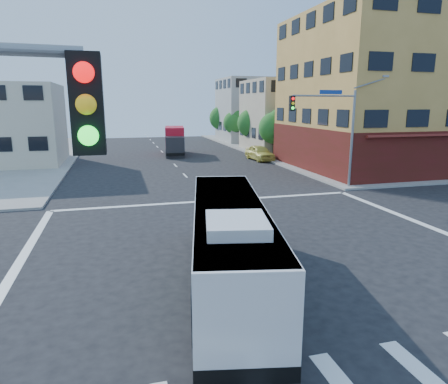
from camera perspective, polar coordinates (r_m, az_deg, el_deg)
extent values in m
plane|color=black|center=(16.80, 5.39, -8.82)|extent=(120.00, 120.00, 0.00)
cube|color=gray|center=(64.37, 24.28, 6.09)|extent=(50.00, 50.00, 0.15)
cube|color=gold|center=(41.84, 23.24, 12.81)|extent=(18.00, 15.00, 14.00)
cube|color=#551413|center=(42.03, 22.65, 6.00)|extent=(18.09, 15.08, 4.00)
cube|color=#B6AA8B|center=(53.63, 10.05, 10.67)|extent=(12.00, 10.00, 9.00)
cube|color=#9D9D98|center=(66.57, 4.90, 11.58)|extent=(12.00, 10.00, 10.00)
cylinder|color=gray|center=(30.34, 17.79, 7.04)|extent=(0.18, 0.18, 7.00)
cylinder|color=gray|center=(28.74, 14.17, 13.18)|extent=(5.01, 0.62, 0.12)
cube|color=black|center=(27.39, 9.68, 12.38)|extent=(0.32, 0.30, 1.00)
sphere|color=#FF0C0C|center=(27.24, 9.86, 13.00)|extent=(0.20, 0.20, 0.20)
sphere|color=yellow|center=(27.23, 9.83, 12.37)|extent=(0.20, 0.20, 0.20)
sphere|color=#19FF33|center=(27.24, 9.81, 11.74)|extent=(0.20, 0.20, 0.20)
cube|color=navy|center=(29.03, 15.04, 13.62)|extent=(1.80, 0.22, 0.28)
cube|color=gray|center=(31.90, 22.02, 15.09)|extent=(0.50, 0.22, 0.14)
cube|color=black|center=(4.34, -18.96, 11.75)|extent=(0.32, 0.30, 1.00)
sphere|color=#FF0C0C|center=(4.19, -19.41, 15.83)|extent=(0.20, 0.20, 0.20)
sphere|color=yellow|center=(4.18, -19.11, 11.73)|extent=(0.20, 0.20, 0.20)
sphere|color=#19FF33|center=(4.19, -18.81, 7.63)|extent=(0.20, 0.20, 0.20)
cylinder|color=#322312|center=(46.31, 7.13, 6.10)|extent=(0.28, 0.28, 1.92)
sphere|color=#1B5F22|center=(46.11, 7.22, 9.06)|extent=(3.60, 3.60, 3.60)
sphere|color=#1B5F22|center=(45.94, 7.86, 10.16)|extent=(2.52, 2.52, 2.52)
cylinder|color=#322312|center=(53.76, 3.92, 7.09)|extent=(0.28, 0.28, 1.99)
sphere|color=#1B5F22|center=(53.58, 3.97, 9.77)|extent=(3.80, 3.80, 3.80)
sphere|color=#1B5F22|center=(53.39, 4.50, 10.77)|extent=(2.66, 2.66, 2.66)
cylinder|color=#322312|center=(61.36, 1.49, 7.74)|extent=(0.28, 0.28, 1.89)
sphere|color=#1B5F22|center=(61.21, 1.51, 9.89)|extent=(3.40, 3.40, 3.40)
sphere|color=#1B5F22|center=(61.00, 1.96, 10.68)|extent=(2.38, 2.38, 2.38)
cylinder|color=#322312|center=(69.04, -0.41, 8.34)|extent=(0.28, 0.28, 2.03)
sphere|color=#1B5F22|center=(68.90, -0.41, 10.51)|extent=(4.00, 4.00, 4.00)
sphere|color=#1B5F22|center=(68.68, -0.02, 11.34)|extent=(2.80, 2.80, 2.80)
cube|color=black|center=(13.85, 0.72, -11.38)|extent=(4.37, 10.94, 0.40)
cube|color=silver|center=(13.44, 0.74, -7.13)|extent=(4.36, 10.92, 2.54)
cube|color=black|center=(13.39, 0.74, -6.50)|extent=(4.34, 10.61, 1.11)
cube|color=black|center=(18.48, -0.45, -1.41)|extent=(2.06, 0.47, 1.20)
cube|color=#E5590C|center=(18.31, -0.46, 1.31)|extent=(1.68, 0.38, 0.25)
cube|color=silver|center=(13.08, 0.75, -2.12)|extent=(4.27, 10.70, 0.11)
cube|color=silver|center=(10.47, 1.82, -4.69)|extent=(1.95, 2.24, 0.32)
cube|color=#057639|center=(13.23, -4.16, -10.49)|extent=(1.00, 4.80, 0.25)
cube|color=#057639|center=(13.39, 5.84, -10.24)|extent=(1.00, 4.80, 0.25)
cylinder|color=black|center=(17.00, -3.72, -6.86)|extent=(0.45, 0.96, 0.93)
cylinder|color=#99999E|center=(17.01, -4.14, -6.86)|extent=(0.13, 0.46, 0.46)
cylinder|color=black|center=(17.12, 3.47, -6.71)|extent=(0.45, 0.96, 0.93)
cylinder|color=#99999E|center=(17.14, 3.88, -6.70)|extent=(0.13, 0.46, 0.46)
cylinder|color=black|center=(10.80, -3.85, -18.99)|extent=(0.45, 0.96, 0.93)
cylinder|color=#99999E|center=(10.80, -4.54, -19.00)|extent=(0.13, 0.46, 0.46)
cylinder|color=black|center=(10.98, 7.94, -18.51)|extent=(0.45, 0.96, 0.93)
cylinder|color=#99999E|center=(11.01, 8.61, -18.46)|extent=(0.13, 0.46, 0.46)
cube|color=#232327|center=(46.24, -6.99, 6.38)|extent=(2.35, 2.27, 2.38)
cube|color=black|center=(45.33, -6.99, 6.72)|extent=(1.92, 0.32, 0.92)
cube|color=red|center=(49.63, -7.06, 7.64)|extent=(2.85, 5.37, 2.75)
cube|color=black|center=(48.68, -7.00, 5.87)|extent=(2.95, 7.53, 0.27)
cylinder|color=black|center=(46.51, -8.16, 5.47)|extent=(0.37, 0.94, 0.92)
cylinder|color=black|center=(46.52, -5.78, 5.53)|extent=(0.37, 0.94, 0.92)
cylinder|color=black|center=(49.14, -8.13, 5.85)|extent=(0.37, 0.94, 0.92)
cylinder|color=black|center=(49.16, -5.88, 5.91)|extent=(0.37, 0.94, 0.92)
cylinder|color=black|center=(51.42, -8.11, 6.14)|extent=(0.37, 0.94, 0.92)
cylinder|color=black|center=(51.43, -5.96, 6.20)|extent=(0.37, 0.94, 0.92)
imported|color=#DBD159|center=(44.04, 5.11, 5.61)|extent=(2.26, 4.89, 1.62)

